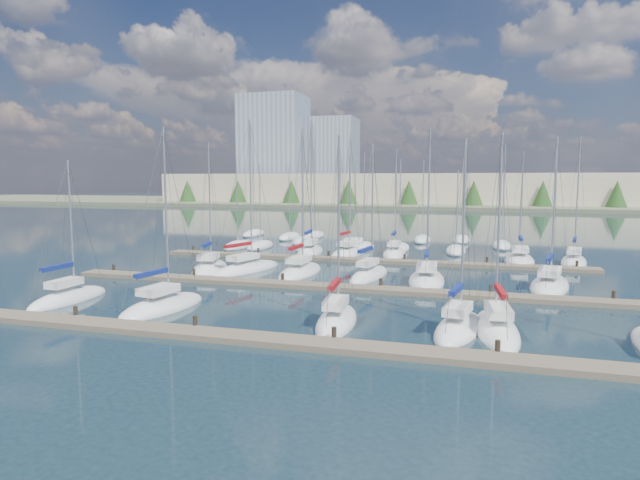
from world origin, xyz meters
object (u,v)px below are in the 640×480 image
(sailboat_l, at_px, (427,280))
(sailboat_q, at_px, (519,260))
(sailboat_p, at_px, (394,254))
(sailboat_e, at_px, (458,328))
(sailboat_o, at_px, (348,253))
(sailboat_f, at_px, (497,329))
(sailboat_h, at_px, (210,268))
(sailboat_a, at_px, (69,298))
(sailboat_k, at_px, (369,275))
(sailboat_i, at_px, (247,269))
(sailboat_c, at_px, (163,306))
(sailboat_r, at_px, (574,262))
(sailboat_j, at_px, (300,272))
(sailboat_m, at_px, (550,286))
(sailboat_d, at_px, (337,321))
(sailboat_n, at_px, (310,251))

(sailboat_l, height_order, sailboat_q, sailboat_l)
(sailboat_p, distance_m, sailboat_l, 15.48)
(sailboat_e, bearing_deg, sailboat_o, 124.42)
(sailboat_l, relative_size, sailboat_f, 1.14)
(sailboat_h, relative_size, sailboat_f, 1.07)
(sailboat_f, bearing_deg, sailboat_a, 175.45)
(sailboat_h, distance_m, sailboat_k, 14.84)
(sailboat_i, height_order, sailboat_o, sailboat_i)
(sailboat_h, bearing_deg, sailboat_c, -87.74)
(sailboat_k, bearing_deg, sailboat_l, -0.32)
(sailboat_h, height_order, sailboat_f, sailboat_h)
(sailboat_p, distance_m, sailboat_i, 18.11)
(sailboat_r, bearing_deg, sailboat_f, -96.48)
(sailboat_q, bearing_deg, sailboat_r, 4.38)
(sailboat_p, relative_size, sailboat_i, 0.86)
(sailboat_p, distance_m, sailboat_c, 30.77)
(sailboat_k, distance_m, sailboat_c, 18.30)
(sailboat_j, relative_size, sailboat_l, 1.01)
(sailboat_j, height_order, sailboat_c, sailboat_j)
(sailboat_e, relative_size, sailboat_r, 0.86)
(sailboat_m, height_order, sailboat_r, sailboat_r)
(sailboat_i, relative_size, sailboat_l, 1.09)
(sailboat_r, bearing_deg, sailboat_l, -123.55)
(sailboat_e, height_order, sailboat_c, sailboat_c)
(sailboat_r, bearing_deg, sailboat_o, -169.00)
(sailboat_k, xyz_separation_m, sailboat_c, (-10.71, -14.83, -0.01))
(sailboat_l, relative_size, sailboat_h, 1.07)
(sailboat_m, relative_size, sailboat_k, 1.02)
(sailboat_a, xyz_separation_m, sailboat_j, (12.01, 14.69, -0.00))
(sailboat_h, bearing_deg, sailboat_i, -2.29)
(sailboat_e, relative_size, sailboat_o, 0.81)
(sailboat_d, distance_m, sailboat_f, 8.93)
(sailboat_m, bearing_deg, sailboat_n, 161.63)
(sailboat_i, height_order, sailboat_q, sailboat_i)
(sailboat_o, height_order, sailboat_d, sailboat_o)
(sailboat_l, relative_size, sailboat_d, 1.14)
(sailboat_e, bearing_deg, sailboat_d, -166.90)
(sailboat_l, xyz_separation_m, sailboat_r, (13.24, 13.81, 0.02))
(sailboat_i, distance_m, sailboat_f, 25.74)
(sailboat_e, xyz_separation_m, sailboat_k, (-7.91, 14.69, 0.00))
(sailboat_l, bearing_deg, sailboat_q, 55.58)
(sailboat_l, xyz_separation_m, sailboat_d, (-3.89, -14.39, 0.02))
(sailboat_p, distance_m, sailboat_q, 12.99)
(sailboat_p, distance_m, sailboat_f, 29.97)
(sailboat_p, distance_m, sailboat_a, 34.00)
(sailboat_f, bearing_deg, sailboat_l, 105.02)
(sailboat_r, bearing_deg, sailboat_i, -145.96)
(sailboat_m, bearing_deg, sailboat_f, -96.51)
(sailboat_q, height_order, sailboat_c, sailboat_c)
(sailboat_o, relative_size, sailboat_q, 1.18)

